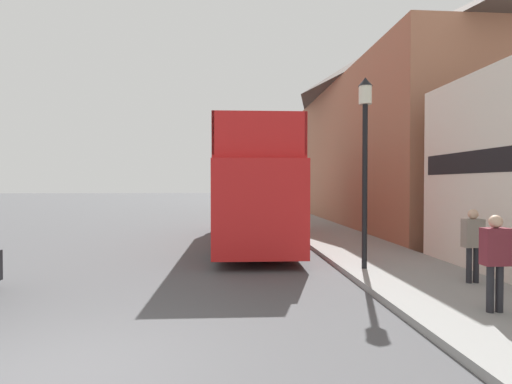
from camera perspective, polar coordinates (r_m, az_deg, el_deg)
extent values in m
plane|color=#4C4C4F|center=(25.80, -9.06, -3.86)|extent=(144.00, 144.00, 0.00)
cube|color=gray|center=(23.17, 6.74, -4.26)|extent=(3.06, 108.00, 0.14)
cube|color=#9E664C|center=(26.55, 15.46, 4.79)|extent=(6.00, 24.62, 7.91)
pyramid|color=#473D38|center=(27.40, 15.52, 15.95)|extent=(6.00, 24.62, 2.72)
cube|color=red|center=(15.37, -0.56, -1.28)|extent=(2.81, 10.60, 2.64)
cube|color=orange|center=(14.83, -0.47, -0.86)|extent=(2.71, 5.86, 0.45)
cube|color=black|center=(15.35, -0.56, 1.78)|extent=(2.82, 9.76, 0.70)
cube|color=red|center=(15.37, -0.56, 3.83)|extent=(2.79, 9.76, 0.10)
cube|color=red|center=(15.41, -5.16, 6.17)|extent=(0.33, 9.69, 1.16)
cube|color=red|center=(15.51, 4.01, 6.14)|extent=(0.33, 9.69, 1.16)
cube|color=red|center=(10.63, 0.53, 8.42)|extent=(2.53, 0.14, 1.16)
cube|color=red|center=(19.51, -1.06, 5.13)|extent=(2.57, 1.54, 1.16)
cylinder|color=black|center=(18.69, -4.47, -4.18)|extent=(0.31, 1.05, 1.04)
cylinder|color=black|center=(18.77, 2.51, -4.15)|extent=(0.31, 1.05, 1.04)
cylinder|color=black|center=(12.42, -5.26, -6.91)|extent=(0.31, 1.05, 1.04)
cylinder|color=black|center=(12.53, 5.28, -6.83)|extent=(0.31, 1.05, 1.04)
cube|color=silver|center=(23.61, -0.01, -3.00)|extent=(1.93, 4.37, 0.71)
cube|color=black|center=(23.44, 0.00, -1.45)|extent=(1.63, 2.12, 0.58)
cylinder|color=black|center=(24.94, -1.99, -3.25)|extent=(0.23, 0.68, 0.68)
cylinder|color=black|center=(24.99, 1.72, -3.24)|extent=(0.23, 0.68, 0.68)
cylinder|color=black|center=(22.28, -1.96, -3.78)|extent=(0.23, 0.68, 0.68)
cylinder|color=black|center=(22.34, 2.19, -3.76)|extent=(0.23, 0.68, 0.68)
cylinder|color=#232328|center=(7.81, 30.45, -11.84)|extent=(0.12, 0.12, 0.78)
cylinder|color=#232328|center=(7.91, 31.44, -11.70)|extent=(0.12, 0.12, 0.78)
cube|color=maroon|center=(7.73, 31.01, -6.71)|extent=(0.42, 0.23, 0.62)
sphere|color=tan|center=(7.69, 31.04, -3.63)|extent=(0.21, 0.21, 0.21)
cylinder|color=#232328|center=(9.82, 28.14, -9.19)|extent=(0.11, 0.11, 0.77)
cylinder|color=#232328|center=(9.91, 28.93, -9.11)|extent=(0.11, 0.11, 0.77)
cube|color=gray|center=(9.77, 28.58, -5.18)|extent=(0.42, 0.23, 0.61)
sphere|color=tan|center=(9.73, 28.60, -2.79)|extent=(0.21, 0.21, 0.21)
cylinder|color=black|center=(10.36, 15.27, 0.75)|extent=(0.13, 0.13, 4.11)
cylinder|color=silver|center=(10.59, 15.34, 13.19)|extent=(0.32, 0.32, 0.45)
cone|color=black|center=(10.67, 15.35, 14.95)|extent=(0.35, 0.35, 0.22)
cylinder|color=black|center=(18.53, 6.21, 0.72)|extent=(0.13, 0.13, 3.96)
cylinder|color=silver|center=(18.65, 6.22, 7.51)|extent=(0.32, 0.32, 0.45)
cone|color=black|center=(18.69, 6.22, 8.53)|extent=(0.35, 0.35, 0.22)
cylinder|color=black|center=(26.89, 2.74, 1.21)|extent=(0.13, 0.13, 4.27)
cylinder|color=silver|center=(26.99, 2.74, 6.22)|extent=(0.32, 0.32, 0.45)
cone|color=black|center=(27.02, 2.74, 6.93)|extent=(0.35, 0.35, 0.22)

